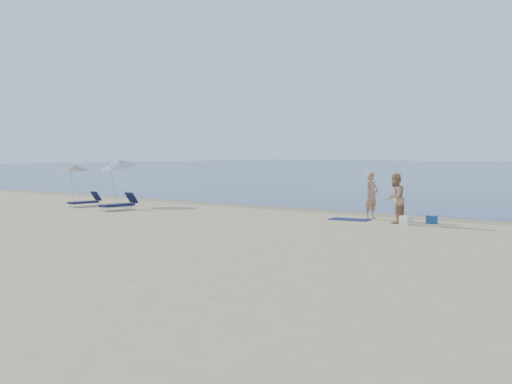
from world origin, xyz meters
The scene contains 10 objects.
wet_sand_strip centered at (0.00, 19.40, 0.00)m, with size 240.00×1.60×0.00m, color #847254.
person_left centered at (3.94, 17.60, 0.96)m, with size 0.70×0.46×1.91m, color tan.
person_right centered at (5.38, 16.77, 0.96)m, with size 0.93×0.72×1.91m, color tan.
beach_towel centered at (3.39, 16.83, 0.01)m, with size 1.60×0.89×0.03m, color #0E1549.
white_bag centered at (5.94, 16.53, 0.17)m, with size 0.39×0.33×0.33m, color silver.
blue_cooler centered at (6.54, 17.54, 0.15)m, with size 0.43×0.31×0.31m, color #1B4292.
umbrella_near centered at (-9.87, 16.24, 2.14)m, with size 2.05×2.08×2.53m.
umbrella_far centered at (-12.31, 15.18, 1.89)m, with size 1.64×1.65×2.14m.
lounger_left centered at (-10.15, 14.27, 0.27)m, with size 0.72×1.71×0.73m.
lounger_right centered at (-7.30, 14.02, 0.30)m, with size 0.78×1.90×0.82m.
Camera 1 is at (16.08, -5.77, 2.72)m, focal length 45.00 mm.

